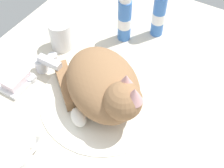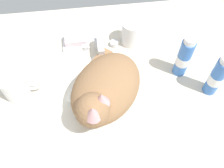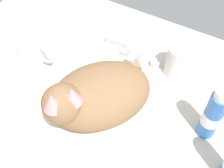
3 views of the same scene
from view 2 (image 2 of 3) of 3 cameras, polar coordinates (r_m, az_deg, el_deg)
ground_plane at (r=77.29cm, az=-1.21°, el=-3.99°), size 110.00×82.50×3.00cm
sink_basin at (r=75.70cm, az=-1.23°, el=-3.34°), size 33.56×33.56×0.62cm
faucet at (r=85.38cm, az=-2.75°, el=9.03°), size 12.73×8.96×6.04cm
cat at (r=69.31cm, az=-1.91°, el=-1.40°), size 28.25×31.75×15.30cm
coffee_mug at (r=78.54cm, az=-20.97°, el=-0.39°), size 11.45×7.37×8.50cm
rinse_cup at (r=86.29cm, az=4.51°, el=11.48°), size 6.85×6.85×8.94cm
soap_dish at (r=88.97cm, az=-8.13°, el=9.14°), size 9.00×6.40×1.20cm
soap_bar at (r=87.71cm, az=-8.26°, el=9.88°), size 7.12×4.46×2.21cm
toothpaste_bottle at (r=78.58cm, az=15.94°, el=5.82°), size 4.19×4.19×15.49cm
mouthwash_bottle at (r=77.29cm, az=22.62°, el=1.57°), size 4.06×4.06×15.74cm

